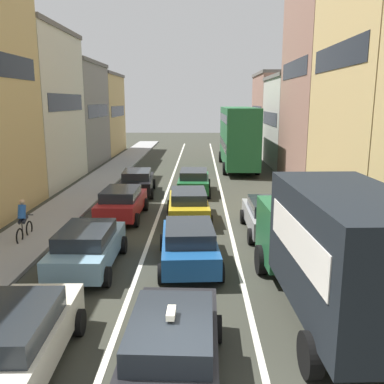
% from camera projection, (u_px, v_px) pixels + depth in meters
% --- Properties ---
extents(sidewalk_left, '(2.60, 64.00, 0.14)m').
position_uv_depth(sidewalk_left, '(90.00, 189.00, 26.92)').
color(sidewalk_left, '#959595').
rests_on(sidewalk_left, ground).
extents(lane_stripe_left, '(0.16, 60.00, 0.01)m').
position_uv_depth(lane_stripe_left, '(168.00, 190.00, 26.84)').
color(lane_stripe_left, silver).
rests_on(lane_stripe_left, ground).
extents(lane_stripe_right, '(0.16, 60.00, 0.01)m').
position_uv_depth(lane_stripe_right, '(221.00, 190.00, 26.78)').
color(lane_stripe_right, silver).
rests_on(lane_stripe_right, ground).
extents(building_row_left, '(7.20, 43.90, 13.31)m').
position_uv_depth(building_row_left, '(5.00, 106.00, 26.56)').
color(building_row_left, tan).
rests_on(building_row_left, ground).
extents(building_row_right, '(7.20, 43.90, 14.08)m').
position_uv_depth(building_row_right, '(359.00, 94.00, 25.25)').
color(building_row_right, '#936B5B').
rests_on(building_row_right, ground).
extents(removalist_box_truck, '(2.99, 7.80, 3.58)m').
position_uv_depth(removalist_box_truck, '(333.00, 247.00, 10.55)').
color(removalist_box_truck, '#1E5933').
rests_on(removalist_box_truck, ground).
extents(taxi_centre_lane_front, '(2.14, 4.34, 1.66)m').
position_uv_depth(taxi_centre_lane_front, '(172.00, 346.00, 8.31)').
color(taxi_centre_lane_front, black).
rests_on(taxi_centre_lane_front, ground).
extents(sedan_left_lane_front, '(2.17, 4.36, 1.49)m').
position_uv_depth(sedan_left_lane_front, '(14.00, 340.00, 8.55)').
color(sedan_left_lane_front, beige).
rests_on(sedan_left_lane_front, ground).
extents(sedan_centre_lane_second, '(2.29, 4.41, 1.49)m').
position_uv_depth(sedan_centre_lane_second, '(189.00, 243.00, 14.32)').
color(sedan_centre_lane_second, '#194C8C').
rests_on(sedan_centre_lane_second, ground).
extents(wagon_left_lane_second, '(2.08, 4.31, 1.49)m').
position_uv_depth(wagon_left_lane_second, '(87.00, 246.00, 14.05)').
color(wagon_left_lane_second, '#759EB7').
rests_on(wagon_left_lane_second, ground).
extents(hatchback_centre_lane_third, '(2.24, 4.39, 1.49)m').
position_uv_depth(hatchback_centre_lane_third, '(188.00, 204.00, 19.79)').
color(hatchback_centre_lane_third, '#B29319').
rests_on(hatchback_centre_lane_third, ground).
extents(sedan_left_lane_third, '(2.12, 4.33, 1.49)m').
position_uv_depth(sedan_left_lane_third, '(122.00, 202.00, 20.18)').
color(sedan_left_lane_third, '#A51E1E').
rests_on(sedan_left_lane_third, ground).
extents(coupe_centre_lane_fourth, '(2.09, 4.32, 1.49)m').
position_uv_depth(coupe_centre_lane_fourth, '(194.00, 181.00, 25.61)').
color(coupe_centre_lane_fourth, '#19592D').
rests_on(coupe_centre_lane_fourth, ground).
extents(sedan_left_lane_fourth, '(2.29, 4.41, 1.49)m').
position_uv_depth(sedan_left_lane_fourth, '(137.00, 181.00, 25.46)').
color(sedan_left_lane_fourth, black).
rests_on(sedan_left_lane_fourth, ground).
extents(sedan_right_lane_behind_truck, '(2.09, 4.31, 1.49)m').
position_uv_depth(sedan_right_lane_behind_truck, '(269.00, 215.00, 17.87)').
color(sedan_right_lane_behind_truck, gray).
rests_on(sedan_right_lane_behind_truck, ground).
extents(bus_mid_queue_primary, '(2.81, 10.50, 5.06)m').
position_uv_depth(bus_mid_queue_primary, '(238.00, 135.00, 34.83)').
color(bus_mid_queue_primary, '#1E6033').
rests_on(bus_mid_queue_primary, ground).
extents(cyclist_on_sidewalk, '(0.50, 1.73, 1.72)m').
position_uv_depth(cyclist_on_sidewalk, '(23.00, 221.00, 16.86)').
color(cyclist_on_sidewalk, black).
rests_on(cyclist_on_sidewalk, ground).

